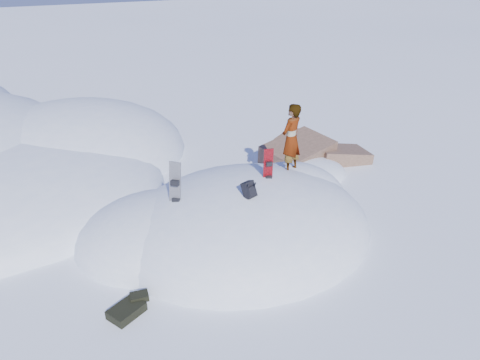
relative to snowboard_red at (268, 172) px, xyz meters
name	(u,v)px	position (x,y,z in m)	size (l,w,h in m)	color
ground	(245,232)	(-0.71, -0.11, -1.62)	(120.00, 120.00, 0.00)	white
snow_mound	(236,229)	(-0.88, 0.13, -1.62)	(8.00, 6.00, 3.00)	white
rock_outcrop	(306,166)	(3.01, 2.90, -1.61)	(4.68, 4.41, 1.68)	brown
snowboard_red	(268,172)	(0.00, 0.00, 0.00)	(0.27, 0.19, 1.37)	#AE0914
snowboard_dark	(175,193)	(-2.51, 0.15, -0.16)	(0.41, 0.41, 1.63)	black
backpack	(249,190)	(-0.89, -0.73, 0.01)	(0.39, 0.45, 0.48)	black
gear_pile	(129,308)	(-4.25, -1.97, -1.50)	(0.97, 0.79, 0.25)	black
person	(291,139)	(1.02, 0.62, 0.55)	(0.73, 0.48, 2.01)	slate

